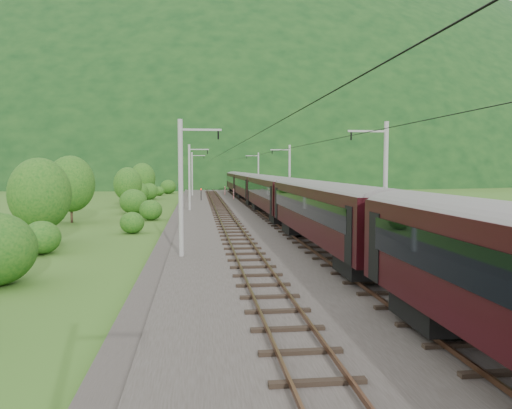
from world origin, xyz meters
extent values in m
plane|color=#3B581B|center=(0.00, 0.00, 0.00)|extent=(600.00, 600.00, 0.00)
cube|color=#38332D|center=(0.00, 10.00, 0.15)|extent=(14.00, 220.00, 0.30)
cube|color=brown|center=(-3.12, 10.00, 0.49)|extent=(0.08, 220.00, 0.15)
cube|color=brown|center=(-1.68, 10.00, 0.49)|extent=(0.08, 220.00, 0.15)
cube|color=black|center=(-2.40, 10.00, 0.36)|extent=(2.40, 220.00, 0.12)
cube|color=brown|center=(1.68, 10.00, 0.49)|extent=(0.08, 220.00, 0.15)
cube|color=brown|center=(3.12, 10.00, 0.49)|extent=(0.08, 220.00, 0.15)
cube|color=black|center=(2.40, 10.00, 0.36)|extent=(2.40, 220.00, 0.12)
cylinder|color=gray|center=(-6.20, 0.00, 4.30)|extent=(0.28, 0.28, 8.00)
cube|color=gray|center=(-5.00, 0.00, 7.70)|extent=(2.40, 0.12, 0.12)
cylinder|color=black|center=(-4.00, 0.00, 7.40)|extent=(0.10, 0.10, 0.50)
cylinder|color=gray|center=(-6.20, 32.00, 4.30)|extent=(0.28, 0.28, 8.00)
cube|color=gray|center=(-5.00, 32.00, 7.70)|extent=(2.40, 0.12, 0.12)
cylinder|color=black|center=(-4.00, 32.00, 7.40)|extent=(0.10, 0.10, 0.50)
cylinder|color=gray|center=(-6.20, 64.00, 4.30)|extent=(0.28, 0.28, 8.00)
cube|color=gray|center=(-5.00, 64.00, 7.70)|extent=(2.40, 0.12, 0.12)
cylinder|color=black|center=(-4.00, 64.00, 7.40)|extent=(0.10, 0.10, 0.50)
cylinder|color=gray|center=(-6.20, 96.00, 4.30)|extent=(0.28, 0.28, 8.00)
cube|color=gray|center=(-5.00, 96.00, 7.70)|extent=(2.40, 0.12, 0.12)
cylinder|color=black|center=(-4.00, 96.00, 7.40)|extent=(0.10, 0.10, 0.50)
cylinder|color=gray|center=(-6.20, 128.00, 4.30)|extent=(0.28, 0.28, 8.00)
cube|color=gray|center=(-5.00, 128.00, 7.70)|extent=(2.40, 0.12, 0.12)
cylinder|color=black|center=(-4.00, 128.00, 7.40)|extent=(0.10, 0.10, 0.50)
cylinder|color=gray|center=(6.20, 0.00, 4.30)|extent=(0.28, 0.28, 8.00)
cube|color=gray|center=(5.00, 0.00, 7.70)|extent=(2.40, 0.12, 0.12)
cylinder|color=black|center=(4.00, 0.00, 7.40)|extent=(0.10, 0.10, 0.50)
cylinder|color=gray|center=(6.20, 32.00, 4.30)|extent=(0.28, 0.28, 8.00)
cube|color=gray|center=(5.00, 32.00, 7.70)|extent=(2.40, 0.12, 0.12)
cylinder|color=black|center=(4.00, 32.00, 7.40)|extent=(0.10, 0.10, 0.50)
cylinder|color=gray|center=(6.20, 64.00, 4.30)|extent=(0.28, 0.28, 8.00)
cube|color=gray|center=(5.00, 64.00, 7.70)|extent=(2.40, 0.12, 0.12)
cylinder|color=black|center=(4.00, 64.00, 7.40)|extent=(0.10, 0.10, 0.50)
cylinder|color=gray|center=(6.20, 96.00, 4.30)|extent=(0.28, 0.28, 8.00)
cube|color=gray|center=(5.00, 96.00, 7.70)|extent=(2.40, 0.12, 0.12)
cylinder|color=black|center=(4.00, 96.00, 7.40)|extent=(0.10, 0.10, 0.50)
cylinder|color=gray|center=(6.20, 128.00, 4.30)|extent=(0.28, 0.28, 8.00)
cube|color=gray|center=(5.00, 128.00, 7.70)|extent=(2.40, 0.12, 0.12)
cylinder|color=black|center=(4.00, 128.00, 7.40)|extent=(0.10, 0.10, 0.50)
cylinder|color=black|center=(-2.40, 10.00, 7.10)|extent=(0.03, 198.00, 0.03)
cylinder|color=black|center=(2.40, 10.00, 7.10)|extent=(0.03, 198.00, 0.03)
ellipsoid|color=black|center=(0.00, 260.00, 0.00)|extent=(504.00, 360.00, 244.00)
ellipsoid|color=black|center=(-120.00, 300.00, 0.00)|extent=(336.00, 280.00, 132.00)
cube|color=black|center=(2.40, -14.52, 1.00)|extent=(2.12, 3.08, 0.87)
cube|color=black|center=(2.40, 0.16, 2.88)|extent=(2.79, 21.18, 2.89)
cylinder|color=slate|center=(2.40, 0.16, 4.18)|extent=(2.79, 21.07, 2.79)
cube|color=black|center=(0.98, 0.16, 3.23)|extent=(0.05, 18.64, 1.11)
cube|color=black|center=(3.82, 0.16, 3.23)|extent=(0.05, 18.64, 1.11)
cube|color=black|center=(2.40, -7.25, 1.00)|extent=(2.12, 3.08, 0.87)
cube|color=black|center=(2.40, 7.57, 1.00)|extent=(2.12, 3.08, 0.87)
cube|color=black|center=(2.40, 22.25, 2.88)|extent=(2.79, 21.18, 2.89)
cylinder|color=slate|center=(2.40, 22.25, 4.18)|extent=(2.79, 21.07, 2.79)
cube|color=black|center=(0.98, 22.25, 3.23)|extent=(0.05, 18.64, 1.11)
cube|color=black|center=(3.82, 22.25, 3.23)|extent=(0.05, 18.64, 1.11)
cube|color=black|center=(2.40, 14.84, 1.00)|extent=(2.12, 3.08, 0.87)
cube|color=black|center=(2.40, 29.66, 1.00)|extent=(2.12, 3.08, 0.87)
cube|color=black|center=(2.40, 44.35, 2.88)|extent=(2.79, 21.18, 2.89)
cylinder|color=slate|center=(2.40, 44.35, 4.18)|extent=(2.79, 21.07, 2.79)
cube|color=black|center=(0.98, 44.35, 3.23)|extent=(0.05, 18.64, 1.11)
cube|color=black|center=(3.82, 44.35, 3.23)|extent=(0.05, 18.64, 1.11)
cube|color=black|center=(2.40, 36.93, 1.00)|extent=(2.12, 3.08, 0.87)
cube|color=black|center=(2.40, 51.76, 1.00)|extent=(2.12, 3.08, 0.87)
cube|color=black|center=(2.40, 66.44, 2.88)|extent=(2.79, 21.18, 2.89)
cylinder|color=slate|center=(2.40, 66.44, 4.18)|extent=(2.79, 21.07, 2.79)
cube|color=black|center=(0.98, 66.44, 3.23)|extent=(0.05, 18.64, 1.11)
cube|color=black|center=(3.82, 66.44, 3.23)|extent=(0.05, 18.64, 1.11)
cube|color=black|center=(2.40, 59.03, 1.00)|extent=(2.12, 3.08, 0.87)
cube|color=black|center=(2.40, 73.85, 1.00)|extent=(2.12, 3.08, 0.87)
cube|color=#124C93|center=(2.40, 97.20, 2.88)|extent=(2.79, 17.33, 2.89)
cylinder|color=slate|center=(2.40, 97.20, 4.18)|extent=(2.79, 17.24, 2.79)
cube|color=black|center=(0.98, 97.20, 3.23)|extent=(0.05, 15.25, 1.11)
cube|color=black|center=(3.82, 97.20, 3.23)|extent=(0.05, 15.25, 1.11)
cube|color=black|center=(2.40, 91.13, 1.00)|extent=(2.12, 3.08, 0.87)
cube|color=black|center=(2.40, 103.26, 1.00)|extent=(2.12, 3.08, 0.87)
cube|color=yellow|center=(2.40, 105.66, 2.69)|extent=(2.85, 0.50, 2.60)
cube|color=yellow|center=(2.40, 88.73, 2.69)|extent=(2.85, 0.50, 2.60)
cube|color=black|center=(2.40, 100.20, 4.85)|extent=(0.08, 1.60, 0.87)
cylinder|color=red|center=(0.03, 66.45, 1.11)|extent=(0.17, 0.17, 1.62)
cylinder|color=red|center=(0.70, 52.79, 1.15)|extent=(0.18, 0.18, 1.70)
cylinder|color=black|center=(-4.67, 49.99, 1.15)|extent=(0.12, 0.12, 1.71)
sphere|color=red|center=(-4.67, 49.99, 2.05)|extent=(0.20, 0.20, 0.20)
ellipsoid|color=#124612|center=(-15.10, 3.41, 1.07)|extent=(2.37, 2.37, 2.13)
ellipsoid|color=#124612|center=(-10.68, 12.90, 0.91)|extent=(2.02, 2.02, 1.81)
ellipsoid|color=#124612|center=(-10.10, 23.43, 1.08)|extent=(2.39, 2.39, 2.15)
ellipsoid|color=#124612|center=(-12.84, 31.13, 1.47)|extent=(3.27, 3.27, 2.94)
ellipsoid|color=#124612|center=(-13.71, 42.55, 0.94)|extent=(2.09, 2.09, 1.88)
ellipsoid|color=#124612|center=(-14.53, 48.63, 1.67)|extent=(3.72, 3.72, 3.35)
ellipsoid|color=#124612|center=(-13.52, 56.79, 1.47)|extent=(3.27, 3.27, 2.94)
ellipsoid|color=#124612|center=(-12.68, 69.48, 0.90)|extent=(2.00, 2.00, 1.80)
ellipsoid|color=#124612|center=(-11.32, 76.40, 1.46)|extent=(3.25, 3.25, 2.92)
ellipsoid|color=#124612|center=(-12.67, 86.31, 0.83)|extent=(1.85, 1.85, 1.66)
ellipsoid|color=#124612|center=(-12.90, 96.00, 2.14)|extent=(4.76, 4.76, 4.28)
cylinder|color=black|center=(-16.43, 7.70, 1.69)|extent=(0.24, 0.24, 3.37)
ellipsoid|color=#124612|center=(-16.43, 7.70, 3.61)|extent=(4.34, 4.34, 5.20)
cylinder|color=black|center=(-17.75, 22.00, 1.82)|extent=(0.24, 0.24, 3.63)
ellipsoid|color=#124612|center=(-17.75, 22.00, 3.89)|extent=(4.67, 4.67, 5.60)
cylinder|color=black|center=(-14.74, 40.68, 1.51)|extent=(0.24, 0.24, 3.01)
ellipsoid|color=#124612|center=(-14.74, 40.68, 3.23)|extent=(3.87, 3.87, 4.65)
cylinder|color=black|center=(-14.62, 58.15, 1.70)|extent=(0.24, 0.24, 3.41)
ellipsoid|color=#124612|center=(-14.62, 58.15, 3.65)|extent=(4.38, 4.38, 5.26)
ellipsoid|color=#124612|center=(12.68, 8.81, 1.53)|extent=(3.41, 3.41, 3.07)
ellipsoid|color=#124612|center=(10.52, 26.64, 1.32)|extent=(2.93, 2.93, 2.64)
ellipsoid|color=#124612|center=(11.07, 45.65, 1.61)|extent=(3.58, 3.58, 3.22)
ellipsoid|color=#124612|center=(13.05, 63.81, 1.52)|extent=(3.39, 3.39, 3.05)
camera|label=1|loc=(-5.23, -29.37, 5.52)|focal=35.00mm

